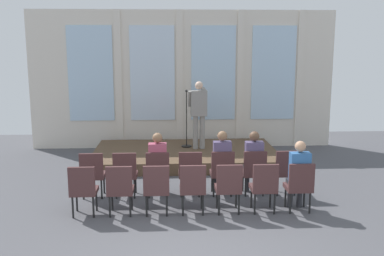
# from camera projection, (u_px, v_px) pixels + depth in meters

# --- Properties ---
(ground_plane) EXTENTS (18.14, 18.14, 0.00)m
(ground_plane) POSITION_uv_depth(u_px,v_px,m) (198.00, 255.00, 6.43)
(ground_plane) COLOR #4C4C51
(rear_partition) EXTENTS (8.90, 0.14, 4.02)m
(rear_partition) POSITION_uv_depth(u_px,v_px,m) (185.00, 79.00, 12.89)
(rear_partition) COLOR silver
(rear_partition) RESTS_ON ground
(stage_platform) EXTENTS (4.78, 2.72, 0.30)m
(stage_platform) POSITION_uv_depth(u_px,v_px,m) (185.00, 155.00, 11.62)
(stage_platform) COLOR brown
(stage_platform) RESTS_ON ground
(speaker) EXTENTS (0.52, 0.69, 1.79)m
(speaker) POSITION_uv_depth(u_px,v_px,m) (199.00, 110.00, 11.56)
(speaker) COLOR gray
(speaker) RESTS_ON stage_platform
(mic_stand) EXTENTS (0.28, 0.28, 1.55)m
(mic_stand) POSITION_uv_depth(u_px,v_px,m) (187.00, 135.00, 11.90)
(mic_stand) COLOR black
(mic_stand) RESTS_ON stage_platform
(chair_r0_c0) EXTENTS (0.46, 0.44, 0.94)m
(chair_r0_c0) POSITION_uv_depth(u_px,v_px,m) (93.00, 172.00, 8.74)
(chair_r0_c0) COLOR black
(chair_r0_c0) RESTS_ON ground
(chair_r0_c1) EXTENTS (0.46, 0.44, 0.94)m
(chair_r0_c1) POSITION_uv_depth(u_px,v_px,m) (125.00, 171.00, 8.78)
(chair_r0_c1) COLOR black
(chair_r0_c1) RESTS_ON ground
(chair_r0_c2) EXTENTS (0.46, 0.44, 0.94)m
(chair_r0_c2) POSITION_uv_depth(u_px,v_px,m) (158.00, 171.00, 8.81)
(chair_r0_c2) COLOR black
(chair_r0_c2) RESTS_ON ground
(audience_r0_c2) EXTENTS (0.36, 0.39, 1.31)m
(audience_r0_c2) POSITION_uv_depth(u_px,v_px,m) (158.00, 161.00, 8.85)
(audience_r0_c2) COLOR #2D2D33
(audience_r0_c2) RESTS_ON ground
(chair_r0_c3) EXTENTS (0.46, 0.44, 0.94)m
(chair_r0_c3) POSITION_uv_depth(u_px,v_px,m) (190.00, 171.00, 8.84)
(chair_r0_c3) COLOR black
(chair_r0_c3) RESTS_ON ground
(chair_r0_c4) EXTENTS (0.46, 0.44, 0.94)m
(chair_r0_c4) POSITION_uv_depth(u_px,v_px,m) (222.00, 170.00, 8.87)
(chair_r0_c4) COLOR black
(chair_r0_c4) RESTS_ON ground
(audience_r0_c4) EXTENTS (0.36, 0.39, 1.33)m
(audience_r0_c4) POSITION_uv_depth(u_px,v_px,m) (222.00, 159.00, 8.92)
(audience_r0_c4) COLOR #2D2D33
(audience_r0_c4) RESTS_ON ground
(chair_r0_c5) EXTENTS (0.46, 0.44, 0.94)m
(chair_r0_c5) POSITION_uv_depth(u_px,v_px,m) (254.00, 170.00, 8.91)
(chair_r0_c5) COLOR black
(chair_r0_c5) RESTS_ON ground
(audience_r0_c5) EXTENTS (0.36, 0.39, 1.32)m
(audience_r0_c5) POSITION_uv_depth(u_px,v_px,m) (253.00, 159.00, 8.95)
(audience_r0_c5) COLOR #2D2D33
(audience_r0_c5) RESTS_ON ground
(chair_r0_c6) EXTENTS (0.46, 0.44, 0.94)m
(chair_r0_c6) POSITION_uv_depth(u_px,v_px,m) (286.00, 169.00, 8.94)
(chair_r0_c6) COLOR black
(chair_r0_c6) RESTS_ON ground
(chair_r1_c0) EXTENTS (0.46, 0.44, 0.94)m
(chair_r1_c0) POSITION_uv_depth(u_px,v_px,m) (83.00, 187.00, 7.79)
(chair_r1_c0) COLOR black
(chair_r1_c0) RESTS_ON ground
(chair_r1_c1) EXTENTS (0.46, 0.44, 0.94)m
(chair_r1_c1) POSITION_uv_depth(u_px,v_px,m) (120.00, 187.00, 7.82)
(chair_r1_c1) COLOR black
(chair_r1_c1) RESTS_ON ground
(chair_r1_c2) EXTENTS (0.46, 0.44, 0.94)m
(chair_r1_c2) POSITION_uv_depth(u_px,v_px,m) (157.00, 186.00, 7.86)
(chair_r1_c2) COLOR black
(chair_r1_c2) RESTS_ON ground
(chair_r1_c3) EXTENTS (0.46, 0.44, 0.94)m
(chair_r1_c3) POSITION_uv_depth(u_px,v_px,m) (193.00, 186.00, 7.89)
(chair_r1_c3) COLOR black
(chair_r1_c3) RESTS_ON ground
(chair_r1_c4) EXTENTS (0.46, 0.44, 0.94)m
(chair_r1_c4) POSITION_uv_depth(u_px,v_px,m) (229.00, 185.00, 7.92)
(chair_r1_c4) COLOR black
(chair_r1_c4) RESTS_ON ground
(chair_r1_c5) EXTENTS (0.46, 0.44, 0.94)m
(chair_r1_c5) POSITION_uv_depth(u_px,v_px,m) (264.00, 184.00, 7.95)
(chair_r1_c5) COLOR black
(chair_r1_c5) RESTS_ON ground
(chair_r1_c6) EXTENTS (0.46, 0.44, 0.94)m
(chair_r1_c6) POSITION_uv_depth(u_px,v_px,m) (299.00, 184.00, 7.99)
(chair_r1_c6) COLOR black
(chair_r1_c6) RESTS_ON ground
(audience_r1_c6) EXTENTS (0.36, 0.39, 1.32)m
(audience_r1_c6) POSITION_uv_depth(u_px,v_px,m) (299.00, 172.00, 8.03)
(audience_r1_c6) COLOR #2D2D33
(audience_r1_c6) RESTS_ON ground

